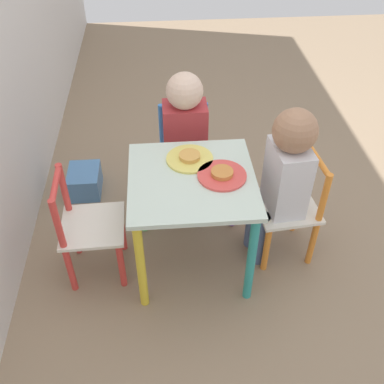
{
  "coord_description": "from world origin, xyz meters",
  "views": [
    {
      "loc": [
        -1.35,
        0.11,
        1.6
      ],
      "look_at": [
        0.0,
        0.0,
        0.42
      ],
      "focal_mm": 42.0,
      "sensor_mm": 36.0,
      "label": 1
    }
  ],
  "objects_px": {
    "chair_blue": "(185,159)",
    "chair_red": "(87,229)",
    "plate_front": "(222,175)",
    "storage_bin": "(85,181)",
    "plate_right": "(190,158)",
    "child_right": "(185,134)",
    "chair_orange": "(291,208)",
    "kids_table": "(192,195)",
    "child_front": "(284,173)"
  },
  "relations": [
    {
      "from": "child_right",
      "to": "plate_right",
      "type": "relative_size",
      "value": 3.8
    },
    {
      "from": "plate_front",
      "to": "chair_red",
      "type": "bearing_deg",
      "value": 91.1
    },
    {
      "from": "chair_blue",
      "to": "chair_red",
      "type": "xyz_separation_m",
      "value": [
        -0.45,
        0.44,
        0.0
      ]
    },
    {
      "from": "chair_blue",
      "to": "plate_front",
      "type": "height_order",
      "value": "plate_front"
    },
    {
      "from": "chair_red",
      "to": "storage_bin",
      "type": "height_order",
      "value": "chair_red"
    },
    {
      "from": "kids_table",
      "to": "chair_blue",
      "type": "relative_size",
      "value": 0.97
    },
    {
      "from": "chair_blue",
      "to": "chair_red",
      "type": "distance_m",
      "value": 0.63
    },
    {
      "from": "child_right",
      "to": "plate_right",
      "type": "distance_m",
      "value": 0.27
    },
    {
      "from": "storage_bin",
      "to": "plate_right",
      "type": "bearing_deg",
      "value": -128.01
    },
    {
      "from": "kids_table",
      "to": "chair_orange",
      "type": "bearing_deg",
      "value": -84.39
    },
    {
      "from": "chair_red",
      "to": "plate_right",
      "type": "height_order",
      "value": "plate_right"
    },
    {
      "from": "child_front",
      "to": "plate_front",
      "type": "distance_m",
      "value": 0.27
    },
    {
      "from": "kids_table",
      "to": "plate_front",
      "type": "distance_m",
      "value": 0.15
    },
    {
      "from": "child_front",
      "to": "storage_bin",
      "type": "bearing_deg",
      "value": -124.22
    },
    {
      "from": "child_front",
      "to": "plate_front",
      "type": "height_order",
      "value": "child_front"
    },
    {
      "from": "kids_table",
      "to": "chair_red",
      "type": "distance_m",
      "value": 0.46
    },
    {
      "from": "chair_blue",
      "to": "child_right",
      "type": "height_order",
      "value": "child_right"
    },
    {
      "from": "kids_table",
      "to": "chair_red",
      "type": "height_order",
      "value": "chair_red"
    },
    {
      "from": "kids_table",
      "to": "child_right",
      "type": "relative_size",
      "value": 0.68
    },
    {
      "from": "child_front",
      "to": "chair_red",
      "type": "bearing_deg",
      "value": -92.26
    },
    {
      "from": "plate_front",
      "to": "child_right",
      "type": "bearing_deg",
      "value": 17.28
    },
    {
      "from": "child_front",
      "to": "child_right",
      "type": "distance_m",
      "value": 0.51
    },
    {
      "from": "chair_blue",
      "to": "child_right",
      "type": "distance_m",
      "value": 0.2
    },
    {
      "from": "child_right",
      "to": "plate_right",
      "type": "xyz_separation_m",
      "value": [
        -0.26,
        -0.0,
        0.06
      ]
    },
    {
      "from": "chair_red",
      "to": "child_right",
      "type": "relative_size",
      "value": 0.7
    },
    {
      "from": "child_right",
      "to": "child_front",
      "type": "bearing_deg",
      "value": -42.11
    },
    {
      "from": "child_front",
      "to": "storage_bin",
      "type": "height_order",
      "value": "child_front"
    },
    {
      "from": "chair_red",
      "to": "plate_right",
      "type": "relative_size",
      "value": 2.67
    },
    {
      "from": "child_front",
      "to": "plate_front",
      "type": "xyz_separation_m",
      "value": [
        -0.04,
        0.26,
        0.04
      ]
    },
    {
      "from": "kids_table",
      "to": "chair_orange",
      "type": "xyz_separation_m",
      "value": [
        0.04,
        -0.44,
        -0.15
      ]
    },
    {
      "from": "chair_blue",
      "to": "storage_bin",
      "type": "height_order",
      "value": "chair_blue"
    },
    {
      "from": "child_front",
      "to": "child_right",
      "type": "xyz_separation_m",
      "value": [
        0.34,
        0.38,
        -0.02
      ]
    },
    {
      "from": "chair_red",
      "to": "child_right",
      "type": "height_order",
      "value": "child_right"
    },
    {
      "from": "child_right",
      "to": "storage_bin",
      "type": "distance_m",
      "value": 0.67
    },
    {
      "from": "child_right",
      "to": "plate_front",
      "type": "relative_size",
      "value": 3.79
    },
    {
      "from": "storage_bin",
      "to": "chair_blue",
      "type": "bearing_deg",
      "value": -100.04
    },
    {
      "from": "plate_front",
      "to": "storage_bin",
      "type": "height_order",
      "value": "plate_front"
    },
    {
      "from": "child_right",
      "to": "storage_bin",
      "type": "relative_size",
      "value": 3.56
    },
    {
      "from": "child_right",
      "to": "plate_front",
      "type": "distance_m",
      "value": 0.4
    },
    {
      "from": "chair_blue",
      "to": "plate_front",
      "type": "relative_size",
      "value": 2.66
    },
    {
      "from": "kids_table",
      "to": "child_front",
      "type": "height_order",
      "value": "child_front"
    },
    {
      "from": "chair_blue",
      "to": "child_right",
      "type": "xyz_separation_m",
      "value": [
        -0.06,
        -0.0,
        0.19
      ]
    },
    {
      "from": "child_front",
      "to": "storage_bin",
      "type": "distance_m",
      "value": 1.11
    },
    {
      "from": "chair_orange",
      "to": "child_right",
      "type": "xyz_separation_m",
      "value": [
        0.34,
        0.44,
        0.19
      ]
    },
    {
      "from": "chair_red",
      "to": "plate_right",
      "type": "xyz_separation_m",
      "value": [
        0.13,
        -0.44,
        0.25
      ]
    },
    {
      "from": "plate_front",
      "to": "storage_bin",
      "type": "bearing_deg",
      "value": 50.61
    },
    {
      "from": "chair_red",
      "to": "plate_front",
      "type": "bearing_deg",
      "value": -90.3
    },
    {
      "from": "chair_orange",
      "to": "plate_right",
      "type": "distance_m",
      "value": 0.51
    },
    {
      "from": "chair_orange",
      "to": "child_right",
      "type": "distance_m",
      "value": 0.58
    },
    {
      "from": "chair_orange",
      "to": "chair_blue",
      "type": "relative_size",
      "value": 1.0
    }
  ]
}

